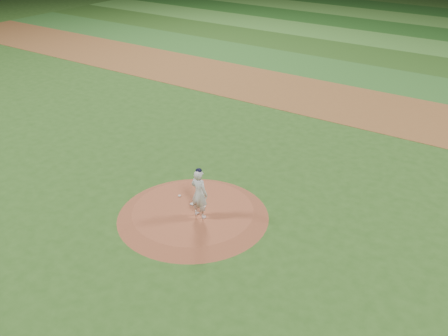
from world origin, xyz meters
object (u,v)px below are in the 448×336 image
object	(u,v)px
rosin_bag	(180,196)
pitcher_on_mound	(199,193)
pitching_rubber	(198,205)
pitchers_mound	(193,213)

from	to	relation	value
rosin_bag	pitcher_on_mound	bearing A→B (deg)	-23.99
pitching_rubber	rosin_bag	bearing A→B (deg)	164.41
pitcher_on_mound	pitchers_mound	bearing A→B (deg)	159.43
pitching_rubber	pitcher_on_mound	distance (m)	1.15
pitchers_mound	pitching_rubber	distance (m)	0.37
pitchers_mound	pitching_rubber	size ratio (longest dim) A/B	9.28
pitchers_mound	rosin_bag	xyz separation A→B (m)	(-1.00, 0.48, 0.16)
pitching_rubber	pitchers_mound	bearing A→B (deg)	-90.85
rosin_bag	pitcher_on_mound	size ratio (longest dim) A/B	0.06
pitchers_mound	rosin_bag	world-z (taller)	rosin_bag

